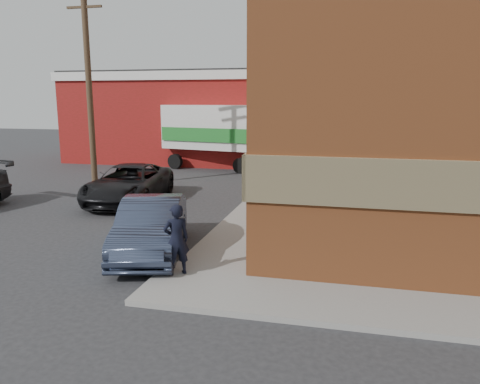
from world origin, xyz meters
The scene contains 8 objects.
ground centered at (0.00, 0.00, 0.00)m, with size 90.00×90.00×0.00m, color #28282B.
sidewalk_west centered at (0.60, 9.00, 0.06)m, with size 1.80×18.00×0.12m, color gray.
warehouse centered at (-6.00, 20.00, 2.81)m, with size 16.30×8.30×5.60m.
utility_pole centered at (-7.50, 9.00, 4.75)m, with size 2.00×0.26×9.00m.
man centered at (-0.01, -0.25, 0.92)m, with size 0.58×0.38×1.59m, color black.
sedan centered at (-1.31, 1.28, 0.71)m, with size 1.51×4.32×1.42m, color #313A51.
suv_a centered at (-4.72, 6.82, 0.72)m, with size 2.38×5.16×1.44m, color black.
box_truck centered at (-3.31, 15.87, 2.08)m, with size 7.57×3.47×3.60m.
Camera 1 is at (3.66, -9.49, 3.94)m, focal length 35.00 mm.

